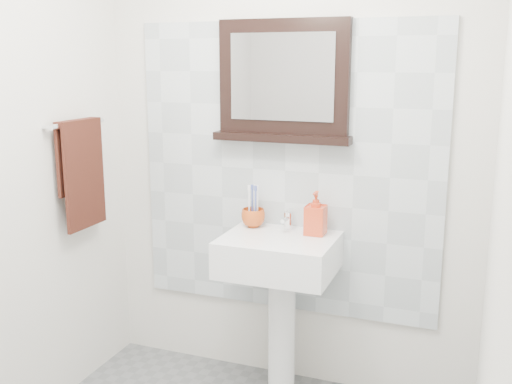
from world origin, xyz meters
TOP-DOWN VIEW (x-y plane):
  - back_wall at (0.00, 1.10)m, footprint 2.00×0.01m
  - right_wall at (1.00, 0.00)m, footprint 0.01×2.20m
  - splashback at (0.00, 1.09)m, footprint 1.60×0.02m
  - pedestal_sink at (0.04, 0.87)m, footprint 0.55×0.44m
  - toothbrush_cup at (-0.14, 0.99)m, footprint 0.15×0.15m
  - toothbrushes at (-0.14, 1.00)m, footprint 0.05×0.04m
  - soap_dispenser at (0.20, 0.97)m, footprint 0.10×0.10m
  - framed_mirror at (-0.01, 1.06)m, footprint 0.71×0.11m
  - towel_bar at (-0.95, 0.66)m, footprint 0.07×0.40m
  - hand_towel at (-0.94, 0.66)m, footprint 0.06×0.30m

SIDE VIEW (x-z plane):
  - pedestal_sink at x=0.04m, z-range 0.20..1.16m
  - toothbrush_cup at x=-0.14m, z-range 0.86..0.96m
  - soap_dispenser at x=0.20m, z-range 0.86..1.08m
  - toothbrushes at x=-0.14m, z-range 0.88..1.09m
  - splashback at x=0.00m, z-range 0.40..1.90m
  - hand_towel at x=-0.94m, z-range 0.91..1.46m
  - back_wall at x=0.00m, z-range 0.00..2.50m
  - right_wall at x=1.00m, z-range 0.00..2.50m
  - towel_bar at x=-0.95m, z-range 1.38..1.41m
  - framed_mirror at x=-0.01m, z-range 1.29..1.89m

